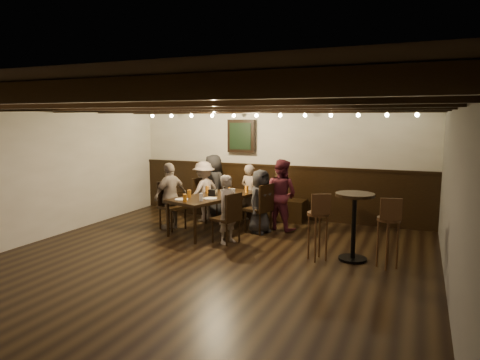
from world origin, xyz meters
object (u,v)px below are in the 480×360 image
at_px(person_bench_centre, 250,193).
at_px(bar_stool_left, 318,235).
at_px(person_bench_left, 214,186).
at_px(person_bench_right, 281,195).
at_px(person_left_far, 171,196).
at_px(high_top_table, 354,217).
at_px(chair_left_far, 172,215).
at_px(bar_stool_right, 388,242).
at_px(chair_left_near, 205,208).
at_px(dining_table, 215,198).
at_px(person_right_near, 260,201).
at_px(chair_right_near, 259,218).
at_px(chair_right_far, 227,227).
at_px(person_left_near, 204,191).
at_px(person_right_far, 228,209).

bearing_deg(person_bench_centre, bar_stool_left, 151.54).
relative_size(person_bench_left, person_bench_right, 0.99).
height_order(person_left_far, high_top_table, person_left_far).
relative_size(chair_left_far, bar_stool_right, 0.89).
height_order(person_bench_centre, high_top_table, person_bench_centre).
xyz_separation_m(chair_left_near, high_top_table, (3.24, -1.38, 0.40)).
xyz_separation_m(chair_left_far, person_bench_right, (1.95, 0.80, 0.40)).
height_order(dining_table, person_right_near, person_right_near).
distance_m(chair_right_near, person_bench_right, 0.63).
height_order(chair_left_near, bar_stool_right, bar_stool_right).
xyz_separation_m(chair_left_near, person_bench_right, (1.68, -0.06, 0.41)).
distance_m(chair_right_near, chair_right_far, 0.90).
height_order(dining_table, person_left_far, person_left_far).
height_order(chair_left_far, chair_right_far, chair_left_far).
distance_m(dining_table, person_bench_right, 1.27).
xyz_separation_m(dining_table, person_right_near, (0.85, 0.20, -0.03)).
height_order(chair_left_near, person_bench_centre, person_bench_centre).
xyz_separation_m(chair_right_near, person_left_near, (-1.40, 0.44, 0.34)).
bearing_deg(person_bench_left, chair_right_near, 164.47).
bearing_deg(bar_stool_right, bar_stool_left, 170.58).
xyz_separation_m(person_bench_centre, person_bench_right, (0.81, -0.41, 0.09)).
distance_m(chair_left_near, person_right_near, 1.50).
bearing_deg(bar_stool_left, person_bench_centre, 106.32).
relative_size(person_bench_left, person_left_far, 1.04).
distance_m(dining_table, person_bench_centre, 1.05).
distance_m(chair_right_far, person_left_near, 1.76).
bearing_deg(chair_right_far, high_top_table, -74.95).
xyz_separation_m(chair_left_near, person_bench_left, (-0.04, 0.48, 0.40)).
height_order(person_bench_centre, person_bench_right, person_bench_right).
xyz_separation_m(chair_left_near, bar_stool_left, (2.74, -1.59, 0.11)).
relative_size(dining_table, person_right_far, 1.68).
relative_size(person_left_far, high_top_table, 1.26).
bearing_deg(bar_stool_left, person_left_far, 138.66).
bearing_deg(person_right_near, chair_left_near, 90.00).
bearing_deg(chair_left_far, person_bench_right, 129.81).
xyz_separation_m(person_bench_left, person_right_far, (1.17, -1.78, -0.09)).
bearing_deg(person_right_near, person_left_near, 90.00).
xyz_separation_m(chair_left_near, chair_right_near, (1.37, -0.43, 0.01)).
distance_m(chair_left_near, person_left_far, 0.98).
xyz_separation_m(chair_left_near, person_left_far, (-0.30, -0.85, 0.37)).
bearing_deg(high_top_table, bar_stool_right, -17.26).
bearing_deg(person_right_far, bar_stool_left, -82.59).
relative_size(person_right_near, bar_stool_left, 1.15).
bearing_deg(person_left_near, person_bench_centre, 128.66).
distance_m(high_top_table, bar_stool_left, 0.61).
relative_size(person_bench_right, bar_stool_right, 1.31).
relative_size(person_bench_right, bar_stool_left, 1.31).
xyz_separation_m(chair_left_far, person_right_near, (1.67, 0.42, 0.32)).
bearing_deg(chair_left_far, chair_right_far, 90.00).
height_order(person_bench_centre, bar_stool_left, person_bench_centre).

